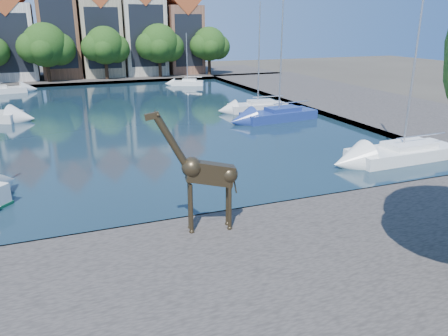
# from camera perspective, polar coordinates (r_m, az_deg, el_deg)

# --- Properties ---
(ground) EXTENTS (160.00, 160.00, 0.00)m
(ground) POSITION_cam_1_polar(r_m,az_deg,el_deg) (19.49, -2.82, -7.29)
(ground) COLOR #38332B
(ground) RESTS_ON ground
(water_basin) EXTENTS (38.00, 50.00, 0.08)m
(water_basin) POSITION_cam_1_polar(r_m,az_deg,el_deg) (41.91, -13.31, 6.39)
(water_basin) COLOR black
(water_basin) RESTS_ON ground
(near_quay) EXTENTS (50.00, 14.00, 0.50)m
(near_quay) POSITION_cam_1_polar(r_m,az_deg,el_deg) (13.82, 6.86, -18.17)
(near_quay) COLOR #47423E
(near_quay) RESTS_ON ground
(far_quay) EXTENTS (60.00, 16.00, 0.50)m
(far_quay) POSITION_cam_1_polar(r_m,az_deg,el_deg) (73.36, -17.06, 11.27)
(far_quay) COLOR #47423E
(far_quay) RESTS_ON ground
(right_quay) EXTENTS (14.00, 52.00, 0.50)m
(right_quay) POSITION_cam_1_polar(r_m,az_deg,el_deg) (51.47, 15.66, 8.63)
(right_quay) COLOR #47423E
(right_quay) RESTS_ON ground
(townhouse_west_inner) EXTENTS (6.43, 9.18, 15.15)m
(townhouse_west_inner) POSITION_cam_1_polar(r_m,az_deg,el_deg) (72.87, -26.15, 15.82)
(townhouse_west_inner) COLOR silver
(townhouse_west_inner) RESTS_ON far_quay
(townhouse_center) EXTENTS (5.44, 9.18, 16.93)m
(townhouse_center) POSITION_cam_1_polar(r_m,az_deg,el_deg) (72.70, -20.96, 17.26)
(townhouse_center) COLOR brown
(townhouse_center) RESTS_ON far_quay
(townhouse_east_inner) EXTENTS (5.94, 9.18, 15.79)m
(townhouse_east_inner) POSITION_cam_1_polar(r_m,az_deg,el_deg) (73.06, -16.00, 17.24)
(townhouse_east_inner) COLOR tan
(townhouse_east_inner) RESTS_ON far_quay
(townhouse_east_mid) EXTENTS (6.43, 9.18, 16.65)m
(townhouse_east_mid) POSITION_cam_1_polar(r_m,az_deg,el_deg) (74.00, -10.78, 17.91)
(townhouse_east_mid) COLOR beige
(townhouse_east_mid) RESTS_ON far_quay
(townhouse_east_end) EXTENTS (5.44, 9.18, 14.43)m
(townhouse_east_end) POSITION_cam_1_polar(r_m,az_deg,el_deg) (75.51, -5.66, 17.38)
(townhouse_east_end) COLOR brown
(townhouse_east_end) RESTS_ON far_quay
(far_tree_mid_west) EXTENTS (7.80, 6.00, 8.00)m
(far_tree_mid_west) POSITION_cam_1_polar(r_m,az_deg,el_deg) (67.27, -22.21, 14.48)
(far_tree_mid_west) COLOR #332114
(far_tree_mid_west) RESTS_ON far_quay
(far_tree_mid_east) EXTENTS (7.02, 5.40, 7.52)m
(far_tree_mid_east) POSITION_cam_1_polar(r_m,az_deg,el_deg) (67.69, -15.23, 15.05)
(far_tree_mid_east) COLOR #332114
(far_tree_mid_east) RESTS_ON far_quay
(far_tree_east) EXTENTS (7.54, 5.80, 7.84)m
(far_tree_east) POSITION_cam_1_polar(r_m,az_deg,el_deg) (69.04, -8.39, 15.62)
(far_tree_east) COLOR #332114
(far_tree_east) RESTS_ON far_quay
(far_tree_far_east) EXTENTS (6.76, 5.20, 7.36)m
(far_tree_far_east) POSITION_cam_1_polar(r_m,az_deg,el_deg) (71.27, -1.87, 15.75)
(far_tree_far_east) COLOR #332114
(far_tree_far_east) RESTS_ON far_quay
(giraffe_statue) EXTENTS (3.42, 0.92, 4.89)m
(giraffe_statue) POSITION_cam_1_polar(r_m,az_deg,el_deg) (16.99, -2.67, -0.66)
(giraffe_statue) COLOR #332919
(giraffe_statue) RESTS_ON near_quay
(sailboat_right_a) EXTENTS (7.45, 2.79, 12.38)m
(sailboat_right_a) POSITION_cam_1_polar(r_m,az_deg,el_deg) (30.30, 22.33, 2.16)
(sailboat_right_a) COLOR white
(sailboat_right_a) RESTS_ON water_basin
(sailboat_right_b) EXTENTS (7.15, 3.19, 13.08)m
(sailboat_right_b) POSITION_cam_1_polar(r_m,az_deg,el_deg) (39.89, 7.18, 7.14)
(sailboat_right_b) COLOR navy
(sailboat_right_b) RESTS_ON water_basin
(sailboat_right_c) EXTENTS (5.83, 2.31, 10.21)m
(sailboat_right_c) POSITION_cam_1_polar(r_m,az_deg,el_deg) (43.75, 4.43, 8.18)
(sailboat_right_c) COLOR silver
(sailboat_right_c) RESTS_ON water_basin
(sailboat_right_d) EXTENTS (4.65, 3.14, 7.03)m
(sailboat_right_d) POSITION_cam_1_polar(r_m,az_deg,el_deg) (62.35, -4.79, 11.15)
(sailboat_right_d) COLOR white
(sailboat_right_d) RESTS_ON water_basin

